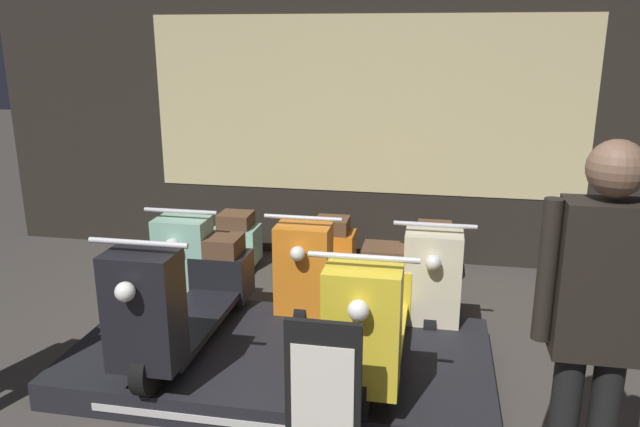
# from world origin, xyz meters

# --- Properties ---
(shop_wall_back) EXTENTS (7.68, 0.09, 3.20)m
(shop_wall_back) POSITION_xyz_m (0.00, 3.79, 1.60)
(shop_wall_back) COLOR #28231E
(shop_wall_back) RESTS_ON ground_plane
(display_platform) EXTENTS (2.77, 1.44, 0.19)m
(display_platform) POSITION_xyz_m (-0.25, 1.37, 0.09)
(display_platform) COLOR black
(display_platform) RESTS_ON ground_plane
(scooter_display_left) EXTENTS (0.58, 1.71, 0.94)m
(scooter_display_left) POSITION_xyz_m (-0.87, 1.30, 0.54)
(scooter_display_left) COLOR black
(scooter_display_left) RESTS_ON display_platform
(scooter_display_right) EXTENTS (0.58, 1.71, 0.94)m
(scooter_display_right) POSITION_xyz_m (0.37, 1.30, 0.54)
(scooter_display_right) COLOR black
(scooter_display_right) RESTS_ON display_platform
(scooter_backrow_0) EXTENTS (0.58, 1.71, 0.94)m
(scooter_backrow_0) POSITION_xyz_m (-1.18, 2.57, 0.36)
(scooter_backrow_0) COLOR black
(scooter_backrow_0) RESTS_ON ground_plane
(scooter_backrow_1) EXTENTS (0.58, 1.71, 0.94)m
(scooter_backrow_1) POSITION_xyz_m (-0.22, 2.57, 0.36)
(scooter_backrow_1) COLOR black
(scooter_backrow_1) RESTS_ON ground_plane
(scooter_backrow_2) EXTENTS (0.58, 1.71, 0.94)m
(scooter_backrow_2) POSITION_xyz_m (0.73, 2.57, 0.36)
(scooter_backrow_2) COLOR black
(scooter_backrow_2) RESTS_ON ground_plane
(person_right_browsing) EXTENTS (0.52, 0.24, 1.81)m
(person_right_browsing) POSITION_xyz_m (1.42, 0.34, 1.05)
(person_right_browsing) COLOR black
(person_right_browsing) RESTS_ON ground_plane
(price_sign_board) EXTENTS (0.37, 0.04, 0.93)m
(price_sign_board) POSITION_xyz_m (0.24, 0.30, 0.47)
(price_sign_board) COLOR black
(price_sign_board) RESTS_ON ground_plane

